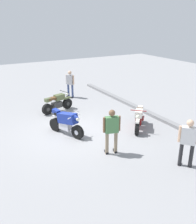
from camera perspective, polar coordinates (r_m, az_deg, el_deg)
name	(u,v)px	position (r m, az deg, el deg)	size (l,w,h in m)	color
ground_plane	(70,132)	(11.54, -6.41, -4.48)	(40.00, 40.00, 0.00)	gray
curb_edge	(148,113)	(13.79, 11.41, -0.18)	(14.00, 0.30, 0.15)	gray
motorcycle_cream_vintage	(139,118)	(11.81, 9.28, -1.46)	(1.53, 1.45, 1.07)	black
motorcycle_olive_vintage	(57,103)	(13.95, -9.26, 2.01)	(0.81, 1.92, 1.07)	black
motorcycle_blue_sportbike	(66,122)	(11.07, -7.24, -2.28)	(1.88, 0.99, 1.14)	black
person_in_white_shirt	(188,140)	(9.01, 19.77, -6.01)	(0.57, 0.55, 1.75)	#262628
person_in_gray_shirt	(70,82)	(16.31, -6.37, 6.75)	(0.64, 0.48, 1.75)	#384772
person_in_green_shirt	(112,129)	(9.30, 3.12, -3.82)	(0.41, 0.67, 1.77)	gray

